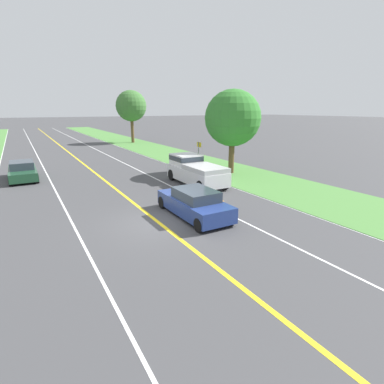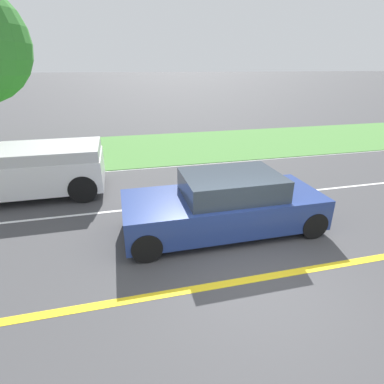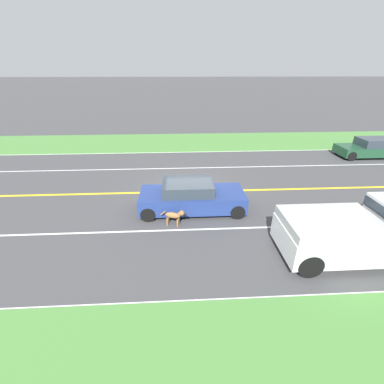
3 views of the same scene
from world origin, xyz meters
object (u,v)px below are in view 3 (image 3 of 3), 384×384
Objects in this scene: ego_car at (191,197)px; pickup_truck at (368,230)px; dog at (175,215)px; oncoming_car at (371,148)px.

pickup_truck is at bearing 59.24° from ego_car.
pickup_truck is (2.14, 6.41, 0.51)m from dog.
dog is 6.78m from pickup_truck.
ego_car is at bearing 117.94° from oncoming_car.
pickup_truck reaches higher than oncoming_car.
pickup_truck is at bearing 90.17° from dog.
oncoming_car is at bearing 143.82° from pickup_truck.
dog is at bearing -30.06° from ego_car.
ego_car is at bearing 168.53° from dog.
dog is 16.34m from oncoming_car.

